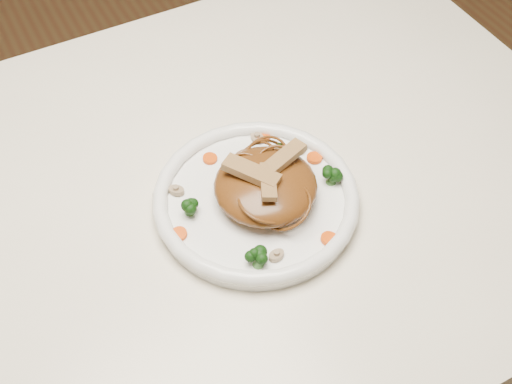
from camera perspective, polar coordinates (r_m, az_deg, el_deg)
name	(u,v)px	position (r m, az deg, el deg)	size (l,w,h in m)	color
table	(191,240)	(0.97, -5.57, -4.16)	(1.20, 0.80, 0.75)	white
plate	(256,203)	(0.88, 0.00, -0.92)	(0.27, 0.27, 0.02)	white
noodle_mound	(266,186)	(0.85, 0.83, 0.54)	(0.13, 0.13, 0.04)	brown
chicken_a	(284,158)	(0.85, 2.41, 2.96)	(0.07, 0.02, 0.01)	tan
chicken_b	(251,172)	(0.83, -0.40, 1.72)	(0.07, 0.02, 0.01)	tan
chicken_c	(268,182)	(0.82, 1.06, 0.88)	(0.06, 0.02, 0.01)	tan
broccoli_0	(284,153)	(0.90, 2.38, 3.34)	(0.03, 0.03, 0.03)	#0E330A
broccoli_1	(189,205)	(0.85, -5.78, -1.15)	(0.02, 0.02, 0.03)	#0E330A
broccoli_2	(258,258)	(0.80, 0.18, -5.71)	(0.02, 0.02, 0.03)	#0E330A
broccoli_3	(332,176)	(0.88, 6.51, 1.38)	(0.02, 0.02, 0.03)	#0E330A
carrot_0	(263,137)	(0.94, 0.61, 4.74)	(0.02, 0.02, 0.01)	#ED5208
carrot_1	(179,234)	(0.84, -6.63, -3.60)	(0.02, 0.02, 0.01)	#ED5208
carrot_2	(314,158)	(0.92, 5.04, 2.94)	(0.02, 0.02, 0.01)	#ED5208
carrot_3	(210,159)	(0.91, -3.97, 2.88)	(0.02, 0.02, 0.01)	#ED5208
carrot_4	(329,239)	(0.83, 6.29, -4.00)	(0.02, 0.02, 0.01)	#ED5208
mushroom_0	(276,255)	(0.81, 1.77, -5.47)	(0.02, 0.02, 0.01)	gray
mushroom_1	(300,148)	(0.93, 3.79, 3.83)	(0.03, 0.03, 0.01)	gray
mushroom_2	(176,190)	(0.88, -6.87, 0.14)	(0.02, 0.02, 0.01)	gray
mushroom_3	(257,138)	(0.94, 0.09, 4.68)	(0.02, 0.02, 0.01)	gray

